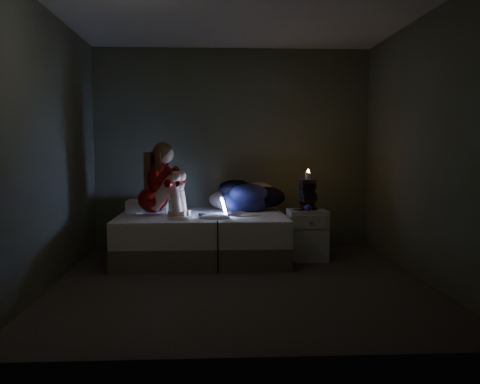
{
  "coord_description": "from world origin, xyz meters",
  "views": [
    {
      "loc": [
        -0.28,
        -5.12,
        1.3
      ],
      "look_at": [
        0.05,
        1.0,
        0.8
      ],
      "focal_mm": 39.88,
      "sensor_mm": 36.0,
      "label": 1
    }
  ],
  "objects": [
    {
      "name": "phone",
      "position": [
        0.73,
        0.95,
        0.59
      ],
      "size": [
        0.12,
        0.16,
        0.01
      ],
      "primitive_type": "cube",
      "rotation": [
        0.0,
        0.0,
        0.42
      ],
      "color": "black",
      "rests_on": "nightstand"
    },
    {
      "name": "candle",
      "position": [
        0.85,
        1.06,
        1.0
      ],
      "size": [
        0.07,
        0.07,
        0.08
      ],
      "primitive_type": "cylinder",
      "color": "beige",
      "rests_on": "book_stack"
    },
    {
      "name": "floor",
      "position": [
        0.0,
        0.0,
        -0.01
      ],
      "size": [
        3.6,
        3.8,
        0.02
      ],
      "primitive_type": "cube",
      "color": "black",
      "rests_on": "ground"
    },
    {
      "name": "laptop",
      "position": [
        -0.26,
        0.97,
        0.64
      ],
      "size": [
        0.35,
        0.27,
        0.22
      ],
      "primitive_type": null,
      "rotation": [
        0.0,
        0.0,
        0.15
      ],
      "color": "black",
      "rests_on": "bed"
    },
    {
      "name": "ceiling",
      "position": [
        0.0,
        0.0,
        2.61
      ],
      "size": [
        3.6,
        3.8,
        0.02
      ],
      "primitive_type": "cube",
      "color": "silver",
      "rests_on": "ground"
    },
    {
      "name": "book_stack",
      "position": [
        0.85,
        1.06,
        0.77
      ],
      "size": [
        0.19,
        0.25,
        0.37
      ],
      "primitive_type": null,
      "color": "black",
      "rests_on": "nightstand"
    },
    {
      "name": "bed",
      "position": [
        -0.39,
        1.1,
        0.27
      ],
      "size": [
        1.93,
        1.45,
        0.53
      ],
      "primitive_type": null,
      "color": "silver",
      "rests_on": "ground"
    },
    {
      "name": "pillow",
      "position": [
        -1.06,
        1.41,
        0.6
      ],
      "size": [
        0.49,
        0.35,
        0.14
      ],
      "primitive_type": "cube",
      "color": "white",
      "rests_on": "bed"
    },
    {
      "name": "blue_orb",
      "position": [
        0.82,
        0.85,
        0.63
      ],
      "size": [
        0.08,
        0.08,
        0.08
      ],
      "primitive_type": "sphere",
      "color": "#303792",
      "rests_on": "nightstand"
    },
    {
      "name": "woman",
      "position": [
        -0.96,
        1.04,
        0.95
      ],
      "size": [
        0.6,
        0.47,
        0.85
      ],
      "primitive_type": null,
      "rotation": [
        0.0,
        0.0,
        -0.28
      ],
      "color": "#710300",
      "rests_on": "bed"
    },
    {
      "name": "clothes_pile",
      "position": [
        0.13,
        1.43,
        0.73
      ],
      "size": [
        0.72,
        0.61,
        0.4
      ],
      "primitive_type": null,
      "rotation": [
        0.0,
        0.0,
        -0.11
      ],
      "color": "#161F4B",
      "rests_on": "bed"
    },
    {
      "name": "wall_right",
      "position": [
        1.81,
        0.0,
        1.3
      ],
      "size": [
        0.02,
        3.8,
        2.6
      ],
      "primitive_type": "cube",
      "color": "#4F553F",
      "rests_on": "ground"
    },
    {
      "name": "wall_back",
      "position": [
        0.0,
        1.91,
        1.3
      ],
      "size": [
        3.6,
        0.02,
        2.6
      ],
      "primitive_type": "cube",
      "color": "#4F553F",
      "rests_on": "ground"
    },
    {
      "name": "nightstand",
      "position": [
        0.84,
        1.0,
        0.29
      ],
      "size": [
        0.44,
        0.39,
        0.59
      ],
      "primitive_type": "cube",
      "rotation": [
        0.0,
        0.0,
        0.01
      ],
      "color": "silver",
      "rests_on": "ground"
    },
    {
      "name": "wall_front",
      "position": [
        0.0,
        -1.91,
        1.3
      ],
      "size": [
        3.6,
        0.02,
        2.6
      ],
      "primitive_type": "cube",
      "color": "#4F553F",
      "rests_on": "ground"
    },
    {
      "name": "wall_left",
      "position": [
        -1.81,
        0.0,
        1.3
      ],
      "size": [
        0.02,
        3.8,
        2.6
      ],
      "primitive_type": "cube",
      "color": "#4F553F",
      "rests_on": "ground"
    }
  ]
}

